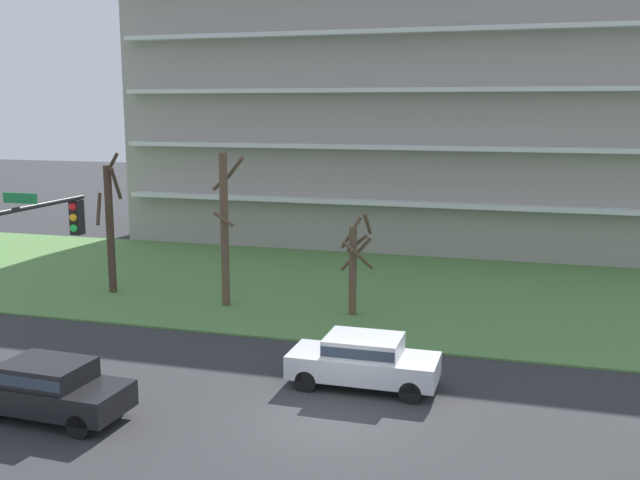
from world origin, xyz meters
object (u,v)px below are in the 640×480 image
Objects in this scene: sedan_black_near_left at (48,387)px; tree_far_left at (110,225)px; tree_center at (354,263)px; tree_left at (225,227)px; sedan_silver_center_right at (364,359)px.

tree_far_left is at bearing 116.97° from sedan_black_near_left.
tree_center is at bearing 66.91° from sedan_black_near_left.
tree_center is at bearing -2.31° from tree_far_left.
tree_center is 0.96× the size of sedan_black_near_left.
sedan_black_near_left is (-0.12, -11.58, -2.50)m from tree_left.
tree_left is 1.43× the size of sedan_black_near_left.
tree_far_left is 15.47m from sedan_silver_center_right.
tree_center reaches higher than sedan_silver_center_right.
tree_center is at bearing -74.15° from sedan_silver_center_right.
sedan_black_near_left and sedan_silver_center_right have the same top height.
sedan_silver_center_right is (7.60, 4.50, 0.00)m from sedan_black_near_left.
tree_left reaches higher than sedan_silver_center_right.
tree_far_left is at bearing 173.87° from tree_left.
tree_center is 7.64m from sedan_silver_center_right.
tree_far_left is at bearing 177.69° from tree_center.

